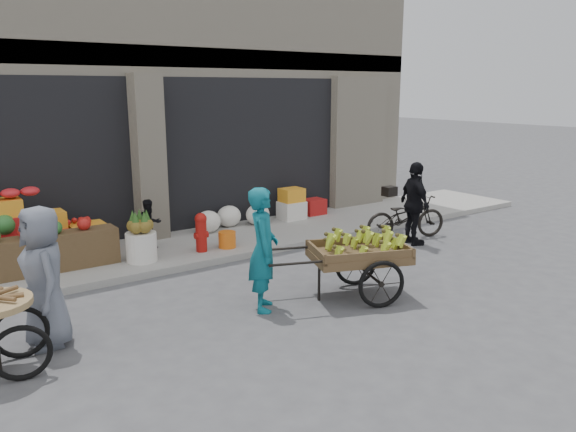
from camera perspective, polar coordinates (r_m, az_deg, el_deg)
ground at (r=7.31m, az=1.57°, el=-11.42°), size 80.00×80.00×0.00m
sidewalk at (r=10.66m, az=-11.75°, el=-3.45°), size 18.00×2.20×0.12m
building at (r=13.95m, az=-19.09°, el=13.70°), size 14.00×6.45×7.00m
fruit_display at (r=10.10m, az=-25.57°, el=-1.77°), size 3.10×1.12×1.24m
pineapple_bin at (r=9.86m, az=-14.66°, el=-3.06°), size 0.52×0.52×0.50m
fire_hydrant at (r=10.20m, az=-8.82°, el=-1.48°), size 0.22×0.22×0.71m
orange_bucket at (r=10.44m, az=-6.20°, el=-2.39°), size 0.32×0.32×0.30m
right_bay_goods at (r=12.29m, az=-1.75°, el=0.67°), size 3.35×0.60×0.70m
seated_person at (r=10.48m, az=-13.85°, el=-0.85°), size 0.51×0.43×0.93m
banana_cart at (r=8.19m, az=6.89°, el=-3.54°), size 2.49×1.65×0.97m
vendor_woman at (r=7.66m, az=-2.53°, el=-3.40°), size 0.68×0.75×1.72m
vendor_grey at (r=7.19m, az=-23.56°, el=-5.69°), size 0.56×0.85×1.70m
bicycle at (r=11.64m, az=11.88°, el=-0.09°), size 1.82×1.10×0.90m
cyclist at (r=11.15m, az=12.76°, el=1.22°), size 0.67×1.03×1.63m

